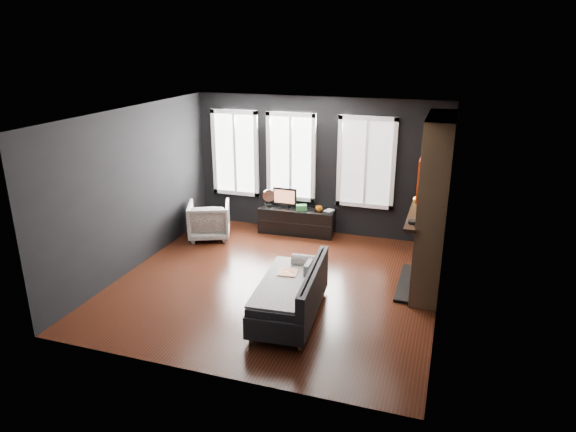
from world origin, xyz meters
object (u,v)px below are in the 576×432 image
(mug, at_px, (319,208))
(mantel_vase, at_px, (419,198))
(sofa, at_px, (290,291))
(armchair, at_px, (209,218))
(monitor, at_px, (285,196))
(book, at_px, (326,205))
(media_console, at_px, (297,221))

(mug, xyz_separation_m, mantel_vase, (1.95, -1.18, 0.73))
(sofa, bearing_deg, armchair, 131.23)
(armchair, bearing_deg, mantel_vase, 151.12)
(mug, bearing_deg, armchair, -159.25)
(armchair, distance_m, mantel_vase, 4.08)
(monitor, bearing_deg, book, 4.25)
(monitor, height_order, book, monitor)
(sofa, xyz_separation_m, armchair, (-2.43, 2.38, 0.02))
(media_console, bearing_deg, armchair, -155.74)
(monitor, xyz_separation_m, mug, (0.72, -0.04, -0.15))
(sofa, bearing_deg, book, 90.91)
(mug, height_order, book, book)
(sofa, relative_size, media_console, 1.17)
(armchair, relative_size, monitor, 1.61)
(armchair, xyz_separation_m, monitor, (1.29, 0.81, 0.34))
(monitor, bearing_deg, sofa, -69.53)
(armchair, distance_m, book, 2.31)
(sofa, height_order, mantel_vase, mantel_vase)
(monitor, xyz_separation_m, book, (0.84, 0.05, -0.12))
(armchair, xyz_separation_m, mantel_vase, (3.96, -0.41, 0.92))
(monitor, distance_m, mantel_vase, 2.99)
(sofa, height_order, monitor, monitor)
(mantel_vase, bearing_deg, sofa, -127.87)
(mantel_vase, bearing_deg, armchair, 174.05)
(monitor, relative_size, book, 2.51)
(media_console, bearing_deg, mantel_vase, -28.61)
(armchair, bearing_deg, monitor, -170.98)
(sofa, distance_m, mug, 3.17)
(armchair, xyz_separation_m, book, (2.13, 0.86, 0.22))
(media_console, relative_size, mug, 11.33)
(sofa, xyz_separation_m, monitor, (-1.14, 3.18, 0.36))
(sofa, distance_m, media_console, 3.27)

